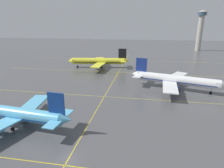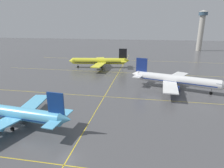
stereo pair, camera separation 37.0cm
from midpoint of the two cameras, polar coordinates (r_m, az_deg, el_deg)
ground_plane at (r=45.62m, az=-12.69°, el=-20.70°), size 600.00×600.00×0.00m
airliner_front_gate at (r=61.09m, az=-27.00°, el=-7.62°), size 36.49×31.33×11.34m
airliner_second_row at (r=87.88m, az=18.25°, el=1.17°), size 39.67×33.83×12.54m
airliner_third_row at (r=125.09m, az=-3.64°, el=6.73°), size 39.19×33.50×12.19m
taxiway_markings at (r=94.74m, az=0.37°, el=0.56°), size 140.31×172.07×0.01m
control_tower at (r=218.54m, az=24.87°, el=14.80°), size 8.82×8.82×39.22m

